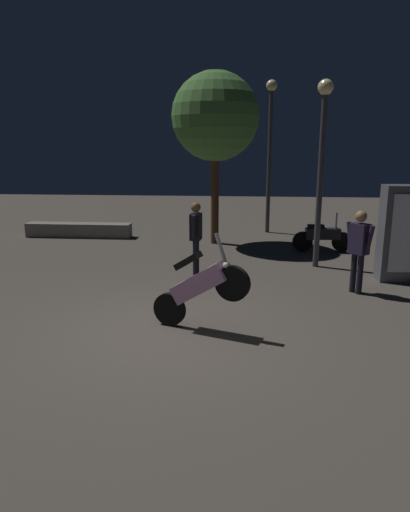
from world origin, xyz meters
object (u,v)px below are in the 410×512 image
object	(u,v)px
person_bystander_far	(359,245)
streetlamp_near	(322,149)
person_rider_beside	(196,232)
motorcycle_black_parked_left	(322,236)
motorcycle_pink_foreground	(200,286)
streetlamp_far	(270,138)

from	to	relation	value
person_bystander_far	streetlamp_near	bearing A→B (deg)	65.35
streetlamp_near	person_rider_beside	bearing A→B (deg)	-162.71
person_rider_beside	streetlamp_near	size ratio (longest dim) A/B	0.38
motorcycle_black_parked_left	person_bystander_far	world-z (taller)	person_bystander_far
motorcycle_pink_foreground	streetlamp_far	size ratio (longest dim) A/B	0.33
streetlamp_near	streetlamp_far	world-z (taller)	streetlamp_far
motorcycle_black_parked_left	streetlamp_far	distance (m)	4.16
streetlamp_near	streetlamp_far	size ratio (longest dim) A/B	0.88
motorcycle_black_parked_left	streetlamp_far	world-z (taller)	streetlamp_far
motorcycle_pink_foreground	person_rider_beside	xyz separation A→B (m)	(-0.40, 3.35, 0.25)
streetlamp_near	motorcycle_black_parked_left	bearing A→B (deg)	75.82
person_bystander_far	motorcycle_black_parked_left	bearing A→B (deg)	52.88
person_bystander_far	streetlamp_far	distance (m)	7.05
motorcycle_pink_foreground	person_bystander_far	world-z (taller)	person_bystander_far
streetlamp_far	streetlamp_near	bearing A→B (deg)	-77.81
motorcycle_pink_foreground	streetlamp_near	distance (m)	5.34
motorcycle_black_parked_left	person_bystander_far	bearing A→B (deg)	-91.03
motorcycle_black_parked_left	person_bystander_far	distance (m)	3.76
motorcycle_black_parked_left	person_rider_beside	world-z (taller)	person_rider_beside
motorcycle_black_parked_left	streetlamp_far	bearing A→B (deg)	114.02
motorcycle_black_parked_left	person_bystander_far	xyz separation A→B (m)	(0.08, -3.72, 0.57)
motorcycle_black_parked_left	streetlamp_near	xyz separation A→B (m)	(-0.42, -1.67, 2.39)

